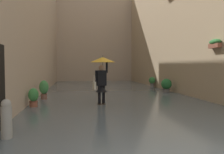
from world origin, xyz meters
TOP-DOWN VIEW (x-y plane):
  - ground_plane at (0.00, -10.79)m, footprint 60.00×60.00m
  - flood_water at (0.00, -10.79)m, footprint 8.56×27.58m
  - building_facade_far at (0.00, -22.48)m, footprint 11.36×1.80m
  - person_wading at (0.91, -6.71)m, footprint 1.06×1.06m
  - potted_plant_mid_left at (-3.62, -13.88)m, footprint 0.47×0.47m
  - potted_plant_near_right at (3.61, -6.52)m, footprint 0.39×0.39m
  - potted_plant_near_left at (-3.38, -10.47)m, footprint 0.63×0.63m
  - potted_plant_mid_right at (3.49, -8.62)m, footprint 0.44×0.44m
  - mooring_bollard at (3.49, -2.45)m, footprint 0.24×0.24m

SIDE VIEW (x-z plane):
  - ground_plane at x=0.00m, z-range 0.00..0.00m
  - flood_water at x=0.00m, z-range 0.00..0.07m
  - potted_plant_near_right at x=3.61m, z-range 0.04..0.83m
  - mooring_bollard at x=3.49m, z-range 0.00..0.94m
  - potted_plant_mid_left at x=-3.62m, z-range 0.07..0.90m
  - potted_plant_near_left at x=-3.38m, z-range 0.06..0.95m
  - potted_plant_mid_right at x=3.49m, z-range 0.07..1.04m
  - person_wading at x=0.91m, z-range 0.44..2.54m
  - building_facade_far at x=0.00m, z-range 0.00..9.42m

